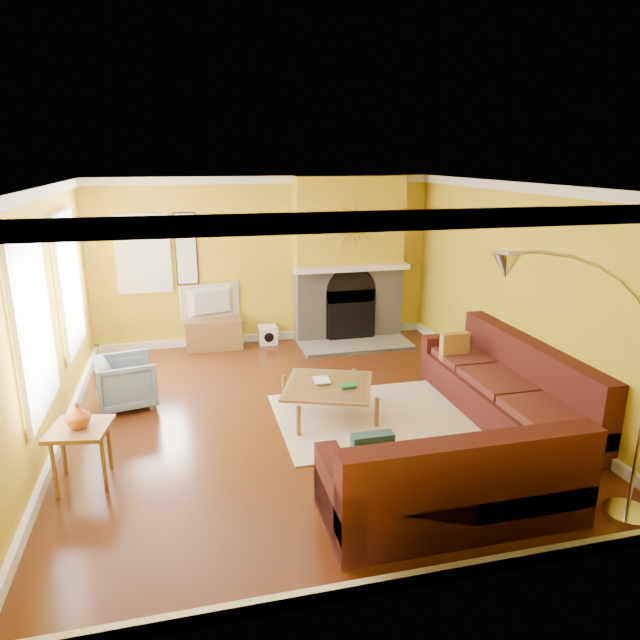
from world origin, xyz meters
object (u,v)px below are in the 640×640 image
object	(u,v)px
armchair	(126,382)
side_table	(83,455)
media_console	(214,334)
arc_lamp	(580,399)
sectional_sofa	(433,401)
coffee_table	(328,399)

from	to	relation	value
armchair	side_table	size ratio (longest dim) A/B	1.20
armchair	media_console	bearing A→B (deg)	-42.10
armchair	arc_lamp	size ratio (longest dim) A/B	0.30
armchair	side_table	distance (m)	1.75
media_console	sectional_sofa	bearing A→B (deg)	-60.09
coffee_table	side_table	world-z (taller)	side_table
coffee_table	armchair	size ratio (longest dim) A/B	1.45
coffee_table	media_console	size ratio (longest dim) A/B	1.13
coffee_table	arc_lamp	bearing A→B (deg)	-62.08
coffee_table	armchair	xyz separation A→B (m)	(-2.36, 0.85, 0.12)
media_console	armchair	bearing A→B (deg)	-121.07
media_console	armchair	xyz separation A→B (m)	(-1.19, -1.98, 0.07)
sectional_sofa	media_console	bearing A→B (deg)	119.91
sectional_sofa	arc_lamp	size ratio (longest dim) A/B	1.51
coffee_table	armchair	bearing A→B (deg)	160.23
coffee_table	side_table	bearing A→B (deg)	-161.44
arc_lamp	coffee_table	bearing A→B (deg)	117.92
coffee_table	arc_lamp	size ratio (longest dim) A/B	0.43
media_console	arc_lamp	xyz separation A→B (m)	(2.53, -5.40, 0.93)
coffee_table	side_table	xyz separation A→B (m)	(-2.62, -0.88, 0.09)
sectional_sofa	arc_lamp	bearing A→B (deg)	-76.46
side_table	coffee_table	bearing A→B (deg)	18.56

